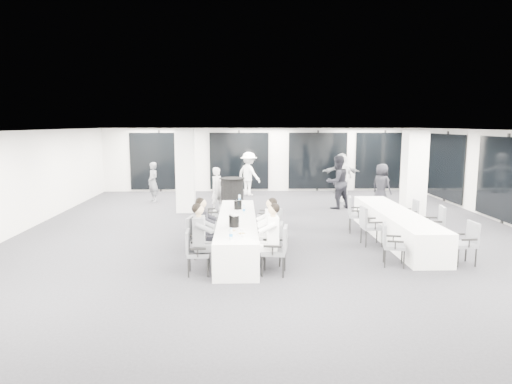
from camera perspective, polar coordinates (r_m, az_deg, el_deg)
room at (r=13.57m, az=5.74°, el=1.74°), size 14.04×16.04×2.84m
column_left at (r=15.64m, az=-8.81°, el=2.62°), size 0.60×0.60×2.80m
column_right at (r=14.28m, az=19.11°, el=1.70°), size 0.60×0.60×2.80m
banquet_table_main at (r=11.05m, az=-2.39°, el=-5.11°), size 0.90×5.00×0.75m
banquet_table_side at (r=12.33m, az=17.00°, el=-4.05°), size 0.90×5.00×0.75m
cocktail_table at (r=15.32m, az=-3.00°, el=-0.42°), size 0.86×0.86×1.19m
chair_main_left_near at (r=9.20m, az=-7.71°, el=-7.12°), size 0.47×0.52×0.89m
chair_main_left_second at (r=9.88m, az=-7.34°, el=-5.60°), size 0.59×0.63×1.01m
chair_main_left_mid at (r=10.89m, az=-6.83°, el=-4.29°), size 0.54×0.60×1.01m
chair_main_left_fourth at (r=11.53m, az=-6.53°, el=-3.69°), size 0.49×0.55×0.97m
chair_main_left_far at (r=12.48m, az=-6.17°, el=-2.71°), size 0.58×0.62×0.98m
chair_main_right_near at (r=9.12m, az=2.78°, el=-6.89°), size 0.57×0.61×0.98m
chair_main_right_second at (r=9.79m, az=2.42°, el=-6.09°), size 0.51×0.55×0.90m
chair_main_right_mid at (r=10.88m, az=2.02°, el=-4.23°), size 0.61×0.64×1.01m
chair_main_right_fourth at (r=11.50m, az=1.81°, el=-3.55°), size 0.56×0.61×1.01m
chair_main_right_far at (r=12.58m, az=1.45°, el=-2.81°), size 0.49×0.54×0.89m
chair_side_left_near at (r=10.08m, az=16.45°, el=-6.00°), size 0.54×0.57×0.90m
chair_side_left_mid at (r=11.59m, az=13.90°, el=-3.83°), size 0.50×0.56×0.96m
chair_side_left_far at (r=12.90m, az=12.24°, el=-2.46°), size 0.59×0.62×0.99m
chair_side_right_near at (r=10.74m, az=24.84°, el=-5.48°), size 0.49×0.54×0.92m
chair_side_right_mid at (r=12.13m, az=21.54°, el=-3.60°), size 0.57×0.61×0.98m
chair_side_right_far at (r=13.61m, az=18.81°, el=-2.47°), size 0.45×0.50×0.86m
seated_guest_a at (r=9.11m, az=-6.74°, el=-5.29°), size 0.50×0.38×1.44m
seated_guest_b at (r=9.80m, az=-6.39°, el=-4.30°), size 0.50×0.38×1.44m
seated_guest_c at (r=9.06m, az=1.72°, el=-5.31°), size 0.50×0.38×1.44m
seated_guest_d at (r=9.71m, az=1.48°, el=-4.36°), size 0.50×0.38×1.44m
standing_guest_a at (r=15.71m, az=-4.83°, el=0.72°), size 0.79×0.80×1.71m
standing_guest_b at (r=16.33m, az=10.14°, el=1.66°), size 1.20×1.04×2.14m
standing_guest_c at (r=19.12m, az=-0.90°, el=2.65°), size 1.41×1.42×2.05m
standing_guest_d at (r=17.91m, az=10.91°, el=2.05°), size 1.30×1.32×2.02m
standing_guest_e at (r=16.89m, az=15.42°, el=1.12°), size 0.92×1.01×1.79m
standing_guest_f at (r=20.01m, az=10.62°, el=2.66°), size 1.86×0.84×1.98m
standing_guest_g at (r=17.96m, az=-12.76°, el=1.54°), size 0.78×0.81×1.73m
standing_guest_h at (r=15.34m, az=18.63°, el=0.72°), size 0.92×1.13×2.04m
ice_bucket_near at (r=9.98m, az=-2.77°, el=-3.64°), size 0.23×0.23×0.26m
ice_bucket_far at (r=12.03m, az=-2.28°, el=-1.59°), size 0.21×0.21×0.24m
water_bottle_a at (r=8.91m, az=-3.15°, el=-5.28°), size 0.07×0.07×0.21m
water_bottle_b at (r=11.49m, az=-1.53°, el=-2.16°), size 0.06×0.06×0.20m
water_bottle_c at (r=13.08m, az=-2.07°, el=-0.82°), size 0.07×0.07×0.21m
plate_a at (r=9.59m, az=-2.97°, el=-4.86°), size 0.21×0.21×0.03m
plate_b at (r=9.34m, az=-1.78°, el=-5.21°), size 0.22×0.22×0.03m
plate_c at (r=10.51m, az=-2.49°, el=-3.67°), size 0.19×0.19×0.03m
wine_glass at (r=9.05m, az=-1.82°, el=-4.76°), size 0.08×0.08×0.20m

